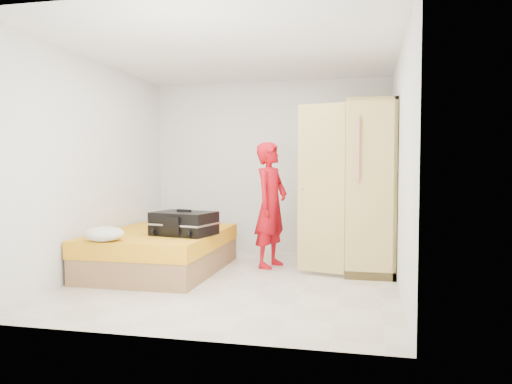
% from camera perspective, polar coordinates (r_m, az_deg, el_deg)
% --- Properties ---
extents(room, '(4.00, 4.02, 2.60)m').
position_cam_1_polar(room, '(5.70, -2.22, 2.82)').
color(room, beige).
rests_on(room, ground).
extents(bed, '(1.42, 2.02, 0.50)m').
position_cam_1_polar(bed, '(6.40, -10.74, -6.65)').
color(bed, '#936742').
rests_on(bed, ground).
extents(wardrobe, '(1.15, 1.20, 2.10)m').
position_cam_1_polar(wardrobe, '(6.38, 12.55, 0.06)').
color(wardrobe, '#E1C46D').
rests_on(wardrobe, ground).
extents(person, '(0.55, 0.68, 1.62)m').
position_cam_1_polar(person, '(6.49, 1.71, -1.47)').
color(person, '#BB0B11').
rests_on(person, ground).
extents(suitcase, '(0.80, 0.66, 0.30)m').
position_cam_1_polar(suitcase, '(5.97, -8.25, -3.58)').
color(suitcase, black).
rests_on(suitcase, bed).
extents(round_cushion, '(0.42, 0.42, 0.16)m').
position_cam_1_polar(round_cushion, '(5.67, -16.92, -4.60)').
color(round_cushion, silver).
rests_on(round_cushion, bed).
extents(pillow, '(0.63, 0.41, 0.11)m').
position_cam_1_polar(pillow, '(7.12, -7.69, -3.20)').
color(pillow, silver).
rests_on(pillow, bed).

